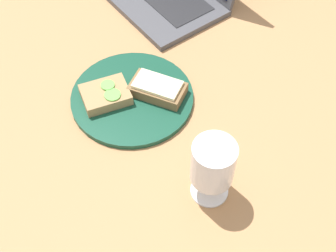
# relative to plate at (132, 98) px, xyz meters

# --- Properties ---
(wooden_table) EXTENTS (1.40, 1.40, 0.03)m
(wooden_table) POSITION_rel_plate_xyz_m (0.06, -0.04, -0.02)
(wooden_table) COLOR #B27F51
(wooden_table) RESTS_ON ground
(plate) EXTENTS (0.25, 0.25, 0.01)m
(plate) POSITION_rel_plate_xyz_m (0.00, 0.00, 0.00)
(plate) COLOR #144733
(plate) RESTS_ON wooden_table
(sandwich_with_cheese) EXTENTS (0.12, 0.11, 0.03)m
(sandwich_with_cheese) POSITION_rel_plate_xyz_m (0.03, 0.05, 0.02)
(sandwich_with_cheese) COLOR brown
(sandwich_with_cheese) RESTS_ON plate
(sandwich_with_cucumber) EXTENTS (0.09, 0.11, 0.03)m
(sandwich_with_cucumber) POSITION_rel_plate_xyz_m (-0.03, -0.04, 0.02)
(sandwich_with_cucumber) COLOR #A88456
(sandwich_with_cucumber) RESTS_ON plate
(wine_glass) EXTENTS (0.07, 0.07, 0.13)m
(wine_glass) POSITION_rel_plate_xyz_m (0.26, -0.01, 0.08)
(wine_glass) COLOR white
(wine_glass) RESTS_ON wooden_table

